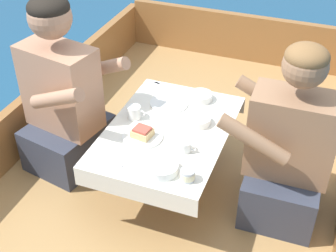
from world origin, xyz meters
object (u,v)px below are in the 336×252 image
Objects in this scene: person_starboard at (288,152)px; sandwich at (142,132)px; tin_can at (188,175)px; coffee_cup_starboard at (134,112)px; person_port at (63,101)px; coffee_cup_port at (185,146)px.

sandwich is (-0.70, -0.14, 0.03)m from person_starboard.
coffee_cup_starboard is at bearing 139.26° from tin_can.
person_port reaches higher than coffee_cup_port.
tin_can is at bearing 42.04° from person_starboard.
person_starboard reaches higher than coffee_cup_port.
sandwich reaches higher than tin_can.
person_port is 1.20m from person_starboard.
tin_can is (-0.38, -0.36, 0.03)m from person_starboard.
person_port is at bearing 170.33° from coffee_cup_port.
person_port reaches higher than sandwich.
sandwich is at bearing 10.65° from person_starboard.
sandwich reaches higher than coffee_cup_port.
person_starboard is 0.81m from coffee_cup_starboard.
sandwich is 0.38m from tin_can.
coffee_cup_starboard is at bearing 153.29° from coffee_cup_port.
tin_can is (0.31, -0.22, -0.00)m from sandwich.
person_starboard is at bearing 20.10° from coffee_cup_port.
person_starboard reaches higher than tin_can.
person_starboard is at bearing 11.65° from sandwich.
person_starboard is 0.71m from sandwich.
coffee_cup_port is 0.21m from tin_can.
coffee_cup_starboard reaches higher than tin_can.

